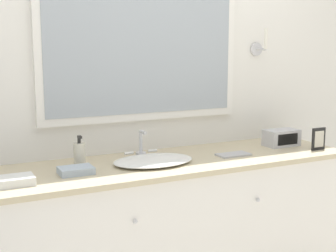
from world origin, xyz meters
TOP-DOWN VIEW (x-y plane):
  - wall_back at (-0.00, 0.66)m, footprint 8.00×0.18m
  - vanity_counter at (0.00, 0.33)m, footprint 2.14×0.61m
  - sink_basin at (-0.15, 0.30)m, footprint 0.46×0.37m
  - soap_bottle at (-0.54, 0.42)m, footprint 0.06×0.06m
  - appliance_box at (0.80, 0.36)m, footprint 0.23×0.13m
  - picture_frame at (0.93, 0.15)m, footprint 0.10×0.01m
  - hand_towel_near_sink at (-0.60, 0.28)m, footprint 0.17×0.12m
  - hand_towel_far_corner at (-0.91, 0.21)m, footprint 0.18×0.13m
  - metal_tray at (0.36, 0.26)m, footprint 0.20×0.11m

SIDE VIEW (x-z plane):
  - vanity_counter at x=0.00m, z-range 0.00..0.85m
  - metal_tray at x=0.36m, z-range 0.85..0.86m
  - hand_towel_near_sink at x=-0.60m, z-range 0.85..0.89m
  - sink_basin at x=-0.15m, z-range 0.79..0.95m
  - hand_towel_far_corner at x=-0.91m, z-range 0.85..0.89m
  - appliance_box at x=0.80m, z-range 0.85..0.96m
  - soap_bottle at x=-0.54m, z-range 0.83..1.01m
  - picture_frame at x=0.93m, z-range 0.85..0.99m
  - wall_back at x=0.00m, z-range 0.01..2.56m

